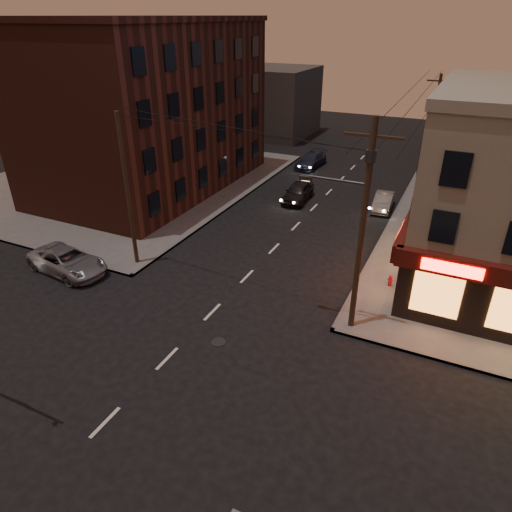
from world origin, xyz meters
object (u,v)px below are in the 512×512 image
Objects in this scene: sedan_far at (311,160)px; fire_hydrant at (390,280)px; sedan_near at (298,192)px; suv_cross at (67,261)px; sedan_mid at (383,202)px.

sedan_far is 6.98× the size of fire_hydrant.
sedan_near reaches higher than fire_hydrant.
suv_cross is 18.81m from sedan_near.
sedan_near reaches higher than suv_cross.
sedan_near is at bearing -72.71° from sedan_far.
sedan_far is (-8.92, 8.32, 0.05)m from sedan_mid.
sedan_mid reaches higher than fire_hydrant.
fire_hydrant is (9.52, -10.59, -0.23)m from sedan_near.
sedan_far reaches higher than fire_hydrant.
suv_cross reaches higher than fire_hydrant.
sedan_near is 0.93× the size of sedan_far.
fire_hydrant is (2.80, -11.70, -0.11)m from sedan_mid.
sedan_mid is (14.84, 18.08, -0.09)m from suv_cross.
suv_cross is 27.06m from sedan_far.
fire_hydrant is at bearing -62.74° from suv_cross.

